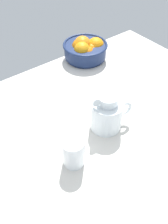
# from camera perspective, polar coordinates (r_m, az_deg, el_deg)

# --- Properties ---
(ground_plane) EXTENTS (1.33, 0.91, 0.03)m
(ground_plane) POSITION_cam_1_polar(r_m,az_deg,el_deg) (0.82, 1.41, -4.88)
(ground_plane) COLOR silver
(fruit_bowl) EXTENTS (0.22, 0.22, 0.11)m
(fruit_bowl) POSITION_cam_1_polar(r_m,az_deg,el_deg) (1.13, 0.41, 15.71)
(fruit_bowl) COLOR navy
(fruit_bowl) RESTS_ON ground_plane
(juice_pitcher) EXTENTS (0.15, 0.11, 0.15)m
(juice_pitcher) POSITION_cam_1_polar(r_m,az_deg,el_deg) (0.78, 5.75, -0.78)
(juice_pitcher) COLOR white
(juice_pitcher) RESTS_ON ground_plane
(juice_glass) EXTENTS (0.07, 0.07, 0.10)m
(juice_glass) POSITION_cam_1_polar(r_m,az_deg,el_deg) (0.69, -2.69, -10.40)
(juice_glass) COLOR white
(juice_glass) RESTS_ON ground_plane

